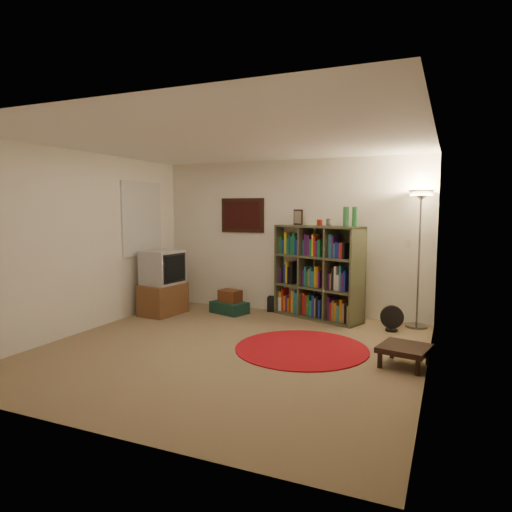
{
  "coord_description": "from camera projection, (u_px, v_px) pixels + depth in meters",
  "views": [
    {
      "loc": [
        2.44,
        -4.83,
        1.72
      ],
      "look_at": [
        0.1,
        0.6,
        1.1
      ],
      "focal_mm": 32.0,
      "sensor_mm": 36.0,
      "label": 1
    }
  ],
  "objects": [
    {
      "name": "room",
      "position": [
        226.0,
        247.0,
        5.49
      ],
      "size": [
        4.54,
        4.54,
        2.54
      ],
      "color": "#846D4D",
      "rests_on": "ground"
    },
    {
      "name": "bookshelf",
      "position": [
        317.0,
        274.0,
        7.12
      ],
      "size": [
        1.51,
        0.9,
        1.74
      ],
      "rotation": [
        0.0,
        0.0,
        -0.36
      ],
      "color": "#494C33",
      "rests_on": "ground"
    },
    {
      "name": "floor_lamp",
      "position": [
        421.0,
        214.0,
        6.45
      ],
      "size": [
        0.49,
        0.49,
        1.98
      ],
      "rotation": [
        0.0,
        0.0,
        -0.37
      ],
      "color": "gray",
      "rests_on": "ground"
    },
    {
      "name": "floor_fan",
      "position": [
        392.0,
        318.0,
        6.38
      ],
      "size": [
        0.33,
        0.2,
        0.37
      ],
      "rotation": [
        0.0,
        0.0,
        0.2
      ],
      "color": "black",
      "rests_on": "ground"
    },
    {
      "name": "tv_stand",
      "position": [
        163.0,
        284.0,
        7.4
      ],
      "size": [
        0.58,
        0.77,
        1.05
      ],
      "rotation": [
        0.0,
        0.0,
        -0.12
      ],
      "color": "brown",
      "rests_on": "ground"
    },
    {
      "name": "dvd_box",
      "position": [
        161.0,
        312.0,
        7.38
      ],
      "size": [
        0.38,
        0.35,
        0.11
      ],
      "rotation": [
        0.0,
        0.0,
        -0.31
      ],
      "color": "#ADAEB2",
      "rests_on": "ground"
    },
    {
      "name": "suitcase",
      "position": [
        229.0,
        307.0,
        7.5
      ],
      "size": [
        0.66,
        0.53,
        0.19
      ],
      "rotation": [
        0.0,
        0.0,
        -0.31
      ],
      "color": "#13342A",
      "rests_on": "ground"
    },
    {
      "name": "wicker_basket",
      "position": [
        230.0,
        296.0,
        7.51
      ],
      "size": [
        0.39,
        0.32,
        0.2
      ],
      "rotation": [
        0.0,
        0.0,
        -0.25
      ],
      "color": "#602F18",
      "rests_on": "suitcase"
    },
    {
      "name": "duffel_bag",
      "position": [
        279.0,
        303.0,
        7.68
      ],
      "size": [
        0.4,
        0.35,
        0.25
      ],
      "rotation": [
        0.0,
        0.0,
        0.16
      ],
      "color": "black",
      "rests_on": "ground"
    },
    {
      "name": "paper_towel",
      "position": [
        281.0,
        304.0,
        7.57
      ],
      "size": [
        0.16,
        0.16,
        0.26
      ],
      "rotation": [
        0.0,
        0.0,
        0.35
      ],
      "color": "white",
      "rests_on": "ground"
    },
    {
      "name": "red_rug",
      "position": [
        302.0,
        348.0,
        5.59
      ],
      "size": [
        1.63,
        1.63,
        0.01
      ],
      "color": "maroon",
      "rests_on": "ground"
    },
    {
      "name": "side_table",
      "position": [
        405.0,
        349.0,
        4.96
      ],
      "size": [
        0.59,
        0.59,
        0.23
      ],
      "rotation": [
        0.0,
        0.0,
        -0.21
      ],
      "color": "black",
      "rests_on": "ground"
    }
  ]
}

